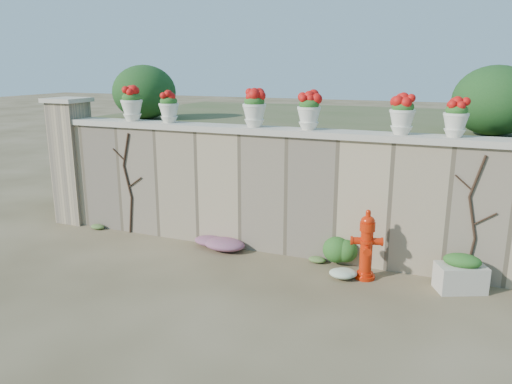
% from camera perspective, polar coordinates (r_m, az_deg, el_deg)
% --- Properties ---
extents(ground, '(80.00, 80.00, 0.00)m').
position_cam_1_polar(ground, '(7.23, -4.14, -11.07)').
color(ground, '#4E4127').
rests_on(ground, ground).
extents(stone_wall, '(8.00, 0.40, 2.00)m').
position_cam_1_polar(stone_wall, '(8.45, 1.21, -0.06)').
color(stone_wall, tan).
rests_on(stone_wall, ground).
extents(wall_cap, '(8.10, 0.52, 0.10)m').
position_cam_1_polar(wall_cap, '(8.25, 1.24, 7.03)').
color(wall_cap, beige).
rests_on(wall_cap, stone_wall).
extents(gate_pillar, '(0.72, 0.72, 2.48)m').
position_cam_1_polar(gate_pillar, '(10.59, -20.22, 3.43)').
color(gate_pillar, tan).
rests_on(gate_pillar, ground).
extents(raised_fill, '(9.00, 6.00, 2.00)m').
position_cam_1_polar(raised_fill, '(11.42, 7.08, 3.63)').
color(raised_fill, '#384C23').
rests_on(raised_fill, ground).
extents(back_shrub_left, '(1.30, 1.30, 1.10)m').
position_cam_1_polar(back_shrub_left, '(10.78, -12.66, 11.08)').
color(back_shrub_left, '#143814').
rests_on(back_shrub_left, raised_fill).
extents(back_shrub_right, '(1.30, 1.30, 1.10)m').
position_cam_1_polar(back_shrub_right, '(8.85, 25.64, 9.40)').
color(back_shrub_right, '#143814').
rests_on(back_shrub_right, raised_fill).
extents(vine_left, '(0.60, 0.04, 1.91)m').
position_cam_1_polar(vine_left, '(9.54, -14.41, 1.12)').
color(vine_left, black).
rests_on(vine_left, ground).
extents(vine_right, '(0.60, 0.04, 1.91)m').
position_cam_1_polar(vine_right, '(7.70, 23.56, -2.78)').
color(vine_right, black).
rests_on(vine_right, ground).
extents(fire_hydrant, '(0.46, 0.33, 1.06)m').
position_cam_1_polar(fire_hydrant, '(7.55, 12.52, -5.89)').
color(fire_hydrant, red).
rests_on(fire_hydrant, ground).
extents(planter_box, '(0.76, 0.62, 0.55)m').
position_cam_1_polar(planter_box, '(7.65, 22.37, -8.63)').
color(planter_box, beige).
rests_on(planter_box, ground).
extents(green_shrub, '(0.59, 0.53, 0.56)m').
position_cam_1_polar(green_shrub, '(8.05, 9.69, -6.36)').
color(green_shrub, '#1E5119').
rests_on(green_shrub, ground).
extents(magenta_clump, '(0.96, 0.64, 0.26)m').
position_cam_1_polar(magenta_clump, '(8.74, -4.44, -5.59)').
color(magenta_clump, '#B62490').
rests_on(magenta_clump, ground).
extents(white_flowers, '(0.56, 0.45, 0.20)m').
position_cam_1_polar(white_flowers, '(7.64, 9.62, -8.98)').
color(white_flowers, white).
rests_on(white_flowers, ground).
extents(urn_pot_0, '(0.39, 0.39, 0.61)m').
position_cam_1_polar(urn_pot_0, '(9.49, -14.02, 9.72)').
color(urn_pot_0, silver).
rests_on(urn_pot_0, wall_cap).
extents(urn_pot_1, '(0.35, 0.35, 0.55)m').
position_cam_1_polar(urn_pot_1, '(9.05, -9.93, 9.52)').
color(urn_pot_1, silver).
rests_on(urn_pot_1, wall_cap).
extents(urn_pot_2, '(0.39, 0.39, 0.61)m').
position_cam_1_polar(urn_pot_2, '(8.29, -0.19, 9.51)').
color(urn_pot_2, silver).
rests_on(urn_pot_2, wall_cap).
extents(urn_pot_3, '(0.37, 0.37, 0.58)m').
position_cam_1_polar(urn_pot_3, '(7.98, 6.07, 9.15)').
color(urn_pot_3, silver).
rests_on(urn_pot_3, wall_cap).
extents(urn_pot_4, '(0.37, 0.37, 0.59)m').
position_cam_1_polar(urn_pot_4, '(7.70, 16.38, 8.48)').
color(urn_pot_4, silver).
rests_on(urn_pot_4, wall_cap).
extents(urn_pot_5, '(0.35, 0.35, 0.55)m').
position_cam_1_polar(urn_pot_5, '(7.66, 21.88, 7.87)').
color(urn_pot_5, silver).
rests_on(urn_pot_5, wall_cap).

